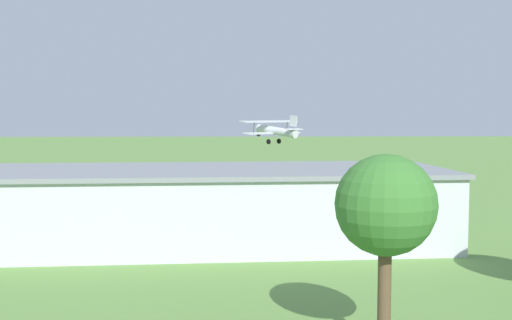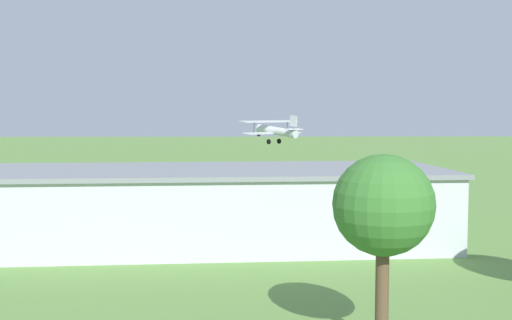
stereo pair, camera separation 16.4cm
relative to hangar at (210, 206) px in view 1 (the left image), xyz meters
The scene contains 10 objects.
ground_plane 30.39m from the hangar, 86.39° to the right, with size 400.00×400.00×0.00m, color #608C42.
hangar is the anchor object (origin of this frame).
biplane 31.60m from the hangar, 102.99° to the right, with size 8.16×7.98×3.65m.
car_silver 24.17m from the hangar, 34.17° to the right, with size 2.10×4.73×1.61m.
truck_delivery_white 23.68m from the hangar, 140.46° to the right, with size 3.23×7.19×3.00m.
person_near_hangar_door 23.53m from the hangar, 128.82° to the right, with size 0.42×0.42×1.64m.
person_beside_truck 22.06m from the hangar, 127.47° to the right, with size 0.54×0.54×1.69m.
person_by_parked_cars 20.71m from the hangar, 37.27° to the right, with size 0.42×0.42×1.68m.
person_at_fence_line 24.54m from the hangar, 52.08° to the right, with size 0.49×0.49×1.64m.
tree_behind_hangar_right 24.86m from the hangar, 109.93° to the left, with size 4.37×4.37×8.61m.
Camera 1 is at (-3.90, 79.90, 10.32)m, focal length 44.48 mm.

